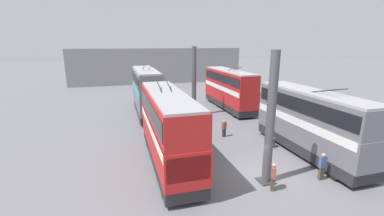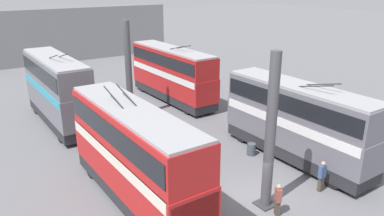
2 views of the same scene
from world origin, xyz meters
name	(u,v)px [view 2 (image 2 of 2)]	position (x,y,z in m)	size (l,w,h in m)	color
ground_plane	(253,196)	(0.00, 0.00, 0.00)	(240.00, 240.00, 0.00)	slate
depot_back_wall	(47,37)	(40.22, 0.00, 3.65)	(0.50, 36.00, 7.30)	gray
support_column_near	(270,135)	(-0.93, 0.00, 3.89)	(0.95, 0.95, 8.03)	#4C4C51
support_column_far	(129,72)	(14.86, 0.00, 3.89)	(0.95, 0.95, 8.03)	#4C4C51
bus_left_near	(297,118)	(1.84, -5.33, 2.81)	(10.62, 2.54, 5.57)	black
bus_left_far	(172,71)	(16.83, -5.33, 2.84)	(11.33, 2.54, 5.63)	black
bus_right_mid	(134,151)	(3.14, 5.33, 2.92)	(10.82, 2.54, 5.77)	black
bus_right_far	(57,87)	(16.64, 5.33, 3.08)	(10.37, 2.54, 6.05)	black
person_aisle_foreground	(278,199)	(-1.88, 0.16, 0.90)	(0.48, 0.40, 1.69)	#473D33
person_by_left_row	(322,175)	(-1.68, -3.45, 0.96)	(0.24, 0.42, 1.79)	#473D33
person_by_right_row	(180,175)	(2.81, 2.85, 0.92)	(0.45, 0.29, 1.74)	#2D2D33
person_aisle_midway	(188,136)	(7.13, -0.59, 0.84)	(0.36, 0.47, 1.60)	#2D2D33
oil_drum	(251,149)	(3.78, -3.40, 0.40)	(0.60, 0.60, 0.80)	#424C56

